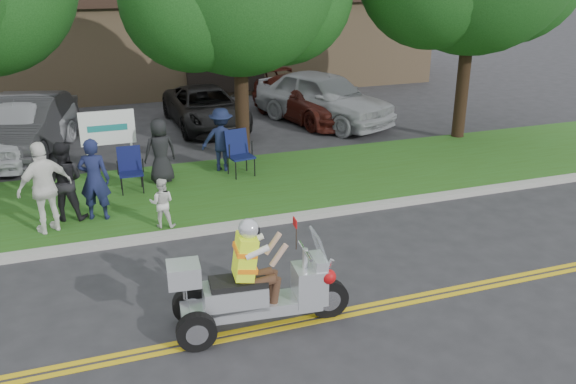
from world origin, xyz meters
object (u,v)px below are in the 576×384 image
object	(u,v)px
trike_scooter	(253,291)
parked_car_right	(306,98)
lawn_chair_b	(239,150)
spectator_adult_right	(45,188)
parked_car_mid	(206,108)
spectator_adult_left	(94,179)
parked_car_far_right	(323,97)
parked_car_left	(27,125)
parked_car_far_left	(20,127)
spectator_adult_mid	(64,181)
lawn_chair_a	(130,166)

from	to	relation	value
trike_scooter	parked_car_right	bearing A→B (deg)	70.90
lawn_chair_b	spectator_adult_right	distance (m)	4.76
lawn_chair_b	spectator_adult_right	size ratio (longest dim) A/B	0.60
lawn_chair_b	parked_car_mid	xyz separation A→B (m)	(0.28, 4.97, -0.09)
spectator_adult_left	spectator_adult_right	bearing A→B (deg)	36.59
spectator_adult_left	parked_car_mid	xyz separation A→B (m)	(3.68, 6.65, -0.32)
lawn_chair_b	trike_scooter	bearing A→B (deg)	-112.93
spectator_adult_left	parked_car_mid	bearing A→B (deg)	-102.22
parked_car_mid	parked_car_far_right	world-z (taller)	parked_car_far_right
parked_car_mid	parked_car_far_right	xyz separation A→B (m)	(3.68, -0.77, 0.22)
lawn_chair_b	parked_car_right	world-z (taller)	parked_car_right
lawn_chair_b	parked_car_far_right	world-z (taller)	parked_car_far_right
spectator_adult_left	parked_car_far_right	world-z (taller)	spectator_adult_left
spectator_adult_left	parked_car_far_right	xyz separation A→B (m)	(7.36, 5.89, -0.10)
trike_scooter	lawn_chair_b	distance (m)	6.48
spectator_adult_left	parked_car_right	distance (m)	9.61
trike_scooter	spectator_adult_left	xyz separation A→B (m)	(-1.89, 4.61, 0.34)
parked_car_right	lawn_chair_b	bearing A→B (deg)	-140.58
spectator_adult_right	parked_car_left	xyz separation A→B (m)	(-0.59, 5.93, -0.22)
parked_car_far_right	lawn_chair_b	bearing A→B (deg)	-158.09
trike_scooter	parked_car_far_right	bearing A→B (deg)	68.08
trike_scooter	parked_car_far_left	xyz separation A→B (m)	(-3.53, 9.99, 0.19)
trike_scooter	parked_car_left	xyz separation A→B (m)	(-3.38, 10.21, 0.17)
parked_car_far_left	parked_car_far_right	distance (m)	9.01
trike_scooter	parked_car_far_left	world-z (taller)	trike_scooter
trike_scooter	lawn_chair_b	xyz separation A→B (m)	(1.51, 6.30, 0.11)
spectator_adult_right	parked_car_left	bearing A→B (deg)	-108.97
spectator_adult_right	parked_car_mid	distance (m)	8.36
parked_car_mid	spectator_adult_mid	bearing A→B (deg)	-125.15
parked_car_mid	parked_car_left	bearing A→B (deg)	-170.28
trike_scooter	spectator_adult_left	size ratio (longest dim) A/B	1.57
trike_scooter	parked_car_far_right	distance (m)	11.84
spectator_adult_right	parked_car_mid	world-z (taller)	spectator_adult_right
trike_scooter	parked_car_left	size ratio (longest dim) A/B	0.56
trike_scooter	parked_car_right	xyz separation A→B (m)	(5.13, 11.17, 0.09)
parked_car_far_left	trike_scooter	bearing A→B (deg)	-50.35
lawn_chair_b	spectator_adult_left	bearing A→B (deg)	-163.08
lawn_chair_b	parked_car_right	distance (m)	6.07
trike_scooter	spectator_adult_left	bearing A→B (deg)	117.86
lawn_chair_a	trike_scooter	bearing A→B (deg)	-78.19
spectator_adult_right	parked_car_far_left	world-z (taller)	spectator_adult_right
spectator_adult_mid	parked_car_left	xyz separation A→B (m)	(-0.92, 5.41, -0.14)
parked_car_left	parked_car_mid	bearing A→B (deg)	27.01
spectator_adult_left	parked_car_left	xyz separation A→B (m)	(-1.49, 5.60, -0.17)
parked_car_left	lawn_chair_b	bearing A→B (deg)	-23.18
trike_scooter	parked_car_mid	xyz separation A→B (m)	(1.79, 11.27, 0.02)
trike_scooter	parked_car_left	world-z (taller)	trike_scooter
spectator_adult_left	parked_car_far_left	size ratio (longest dim) A/B	0.36
trike_scooter	parked_car_mid	world-z (taller)	trike_scooter
spectator_adult_left	parked_car_far_left	bearing A→B (deg)	-56.29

